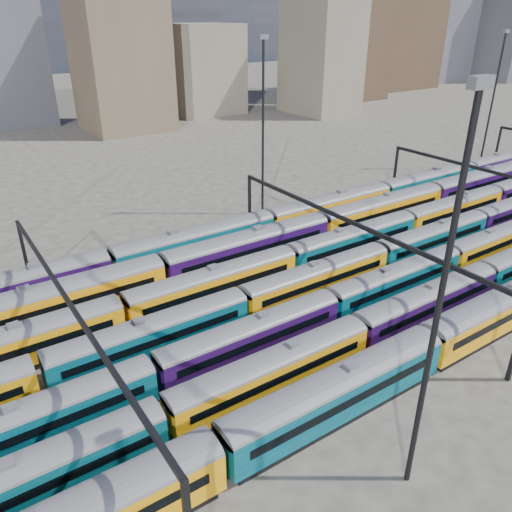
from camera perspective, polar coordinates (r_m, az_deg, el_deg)
ground at (r=52.70m, az=2.15°, el=-6.26°), size 500.00×500.00×0.00m
rake_0 at (r=39.25m, az=9.33°, el=-14.79°), size 144.39×3.02×5.08m
rake_1 at (r=46.24m, az=11.60°, el=-8.33°), size 113.30×2.77×4.64m
rake_2 at (r=55.98m, az=15.69°, el=-2.40°), size 92.96×2.73×4.57m
rake_3 at (r=54.55m, az=7.01°, el=-2.25°), size 95.72×2.81×4.71m
rake_4 at (r=57.94m, az=3.86°, el=-0.21°), size 120.16×2.93×4.93m
rake_5 at (r=55.45m, az=-10.72°, el=-1.49°), size 136.21×3.32×5.61m
rake_6 at (r=67.41m, az=1.47°, el=3.94°), size 131.19×3.20×5.39m
gantry_1 at (r=42.20m, az=-20.40°, el=-6.16°), size 0.35×40.35×8.03m
gantry_2 at (r=55.43m, az=10.68°, el=2.90°), size 0.35×40.35×8.03m
gantry_3 at (r=78.51m, az=26.83°, el=7.41°), size 0.35×40.35×8.03m
mast_2 at (r=29.22m, az=20.31°, el=-4.67°), size 1.40×0.50×25.60m
mast_3 at (r=74.21m, az=0.80°, el=14.98°), size 1.40×0.50×25.60m
mast_5 at (r=108.15m, az=25.48°, el=16.07°), size 1.40×0.50×25.60m
skyline at (r=193.22m, az=9.67°, el=23.45°), size 399.22×60.48×50.03m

